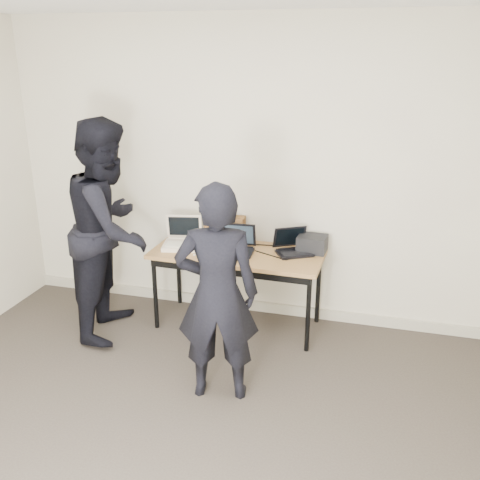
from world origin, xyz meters
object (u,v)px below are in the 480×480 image
at_px(person_typist, 217,294).
at_px(person_observer, 110,229).
at_px(desk, 237,258).
at_px(laptop_right, 293,247).
at_px(laptop_center, 237,246).
at_px(leather_satchel, 225,229).
at_px(equipment_box, 312,244).
at_px(laptop_beige, 182,240).

distance_m(person_typist, person_observer, 1.38).
xyz_separation_m(desk, laptop_right, (0.47, 0.12, 0.11)).
xyz_separation_m(laptop_center, laptop_right, (0.48, 0.10, -0.00)).
height_order(leather_satchel, equipment_box, leather_satchel).
bearing_deg(person_typist, laptop_right, -118.61).
distance_m(laptop_right, person_typist, 1.18).
height_order(desk, laptop_right, laptop_right).
height_order(person_typist, person_observer, person_observer).
relative_size(laptop_center, laptop_right, 0.82).
height_order(laptop_center, equipment_box, laptop_center).
relative_size(desk, person_observer, 0.80).
bearing_deg(equipment_box, laptop_right, -156.02).
relative_size(laptop_center, equipment_box, 1.29).
height_order(desk, person_observer, person_observer).
bearing_deg(equipment_box, laptop_center, -165.19).
xyz_separation_m(laptop_beige, equipment_box, (1.15, 0.17, 0.02)).
relative_size(leather_satchel, person_observer, 0.20).
bearing_deg(person_observer, laptop_beige, -65.24).
bearing_deg(person_typist, desk, -94.60).
xyz_separation_m(person_typist, person_observer, (-1.18, 0.70, 0.14)).
bearing_deg(equipment_box, person_observer, -162.98).
relative_size(laptop_right, person_typist, 0.24).
xyz_separation_m(laptop_beige, person_typist, (0.66, -1.04, 0.03)).
bearing_deg(equipment_box, desk, -163.07).
distance_m(desk, laptop_center, 0.11).
height_order(laptop_beige, person_observer, person_observer).
relative_size(desk, laptop_beige, 3.99).
xyz_separation_m(laptop_right, leather_satchel, (-0.65, 0.11, 0.08)).
distance_m(laptop_right, leather_satchel, 0.66).
bearing_deg(laptop_center, desk, -69.01).
relative_size(equipment_box, person_observer, 0.13).
bearing_deg(person_typist, person_observer, -42.87).
bearing_deg(desk, laptop_beige, 179.35).
bearing_deg(person_observer, leather_satchel, -65.90).
distance_m(desk, laptop_beige, 0.53).
xyz_separation_m(laptop_center, person_typist, (0.15, -1.04, 0.03)).
xyz_separation_m(laptop_right, person_typist, (-0.33, -1.14, 0.03)).
bearing_deg(laptop_beige, desk, -13.60).
bearing_deg(laptop_center, leather_satchel, 125.93).
relative_size(laptop_beige, person_observer, 0.20).
xyz_separation_m(desk, leather_satchel, (-0.18, 0.23, 0.19)).
bearing_deg(person_observer, person_typist, -128.84).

